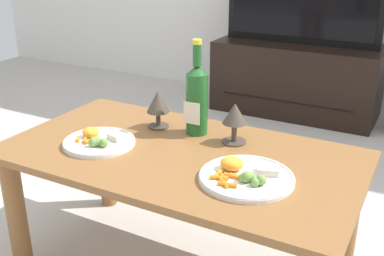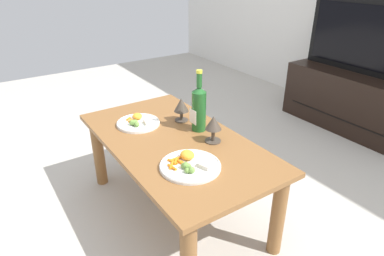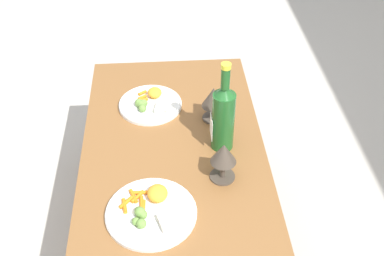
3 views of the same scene
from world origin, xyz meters
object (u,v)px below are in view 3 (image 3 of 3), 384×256
Objects in this scene: dining_table at (174,171)px; goblet_right at (224,156)px; wine_bottle at (223,116)px; dinner_plate_right at (151,211)px; dinner_plate_left at (150,103)px; goblet_left at (213,99)px.

goblet_right reaches higher than dining_table.
wine_bottle is 0.16m from goblet_right.
dinner_plate_right is at bearing -59.46° from goblet_right.
dinner_plate_left is at bearing -149.54° from goblet_right.
dinner_plate_right is at bearing -27.76° from goblet_left.
dinner_plate_right is (0.29, -0.25, -0.12)m from wine_bottle.
dinner_plate_right is (0.14, -0.23, -0.08)m from goblet_right.
dining_table is 3.47× the size of wine_bottle.
dinner_plate_right is (0.54, 0.00, 0.00)m from dinner_plate_left.
wine_bottle is 0.37m from dinner_plate_left.
dining_table is 0.30m from dinner_plate_right.
dinner_plate_left is 0.54m from dinner_plate_right.
dinner_plate_left is (-0.25, -0.25, -0.12)m from wine_bottle.
goblet_right is at bearing 30.46° from dinner_plate_left.
goblet_right is 0.58× the size of dinner_plate_left.
wine_bottle reaches higher than dinner_plate_right.
goblet_right is (0.15, -0.02, -0.04)m from wine_bottle.
wine_bottle is at bearing 98.20° from dining_table.
goblet_left is at bearing -173.88° from wine_bottle.
dining_table is at bearing 16.51° from dinner_plate_left.
goblet_right reaches higher than dinner_plate_left.
wine_bottle reaches higher than goblet_left.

